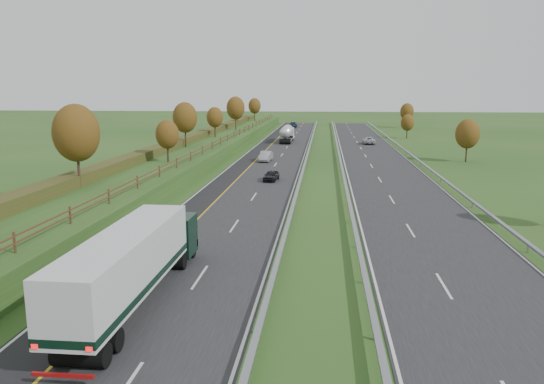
{
  "coord_description": "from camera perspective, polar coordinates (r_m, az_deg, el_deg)",
  "views": [
    {
      "loc": [
        8.42,
        -18.09,
        10.87
      ],
      "look_at": [
        3.97,
        26.6,
        2.2
      ],
      "focal_mm": 35.0,
      "sensor_mm": 36.0,
      "label": 1
    }
  ],
  "objects": [
    {
      "name": "far_carriageway",
      "position": [
        79.25,
        11.5,
        2.84
      ],
      "size": [
        10.5,
        200.0,
        0.04
      ],
      "primitive_type": "cube",
      "color": "black",
      "rests_on": "ground"
    },
    {
      "name": "hard_shoulder",
      "position": [
        79.77,
        -3.15,
        3.1
      ],
      "size": [
        3.0,
        200.0,
        0.04
      ],
      "primitive_type": "cube",
      "color": "black",
      "rests_on": "ground"
    },
    {
      "name": "fence_left",
      "position": [
        79.91,
        -6.6,
        5.01
      ],
      "size": [
        0.12,
        189.06,
        1.2
      ],
      "color": "#422B19",
      "rests_on": "embankment_left"
    },
    {
      "name": "road_tanker",
      "position": [
        112.55,
        1.61,
        6.34
      ],
      "size": [
        2.4,
        11.22,
        3.46
      ],
      "color": "silver",
      "rests_on": "near_carriageway"
    },
    {
      "name": "outer_barrier_far",
      "position": [
        79.97,
        15.65,
        3.16
      ],
      "size": [
        0.32,
        200.0,
        0.71
      ],
      "color": "gray",
      "rests_on": "ground"
    },
    {
      "name": "trees_left",
      "position": [
        77.76,
        -10.13,
        7.44
      ],
      "size": [
        6.64,
        164.3,
        7.66
      ],
      "color": "#2D2116",
      "rests_on": "embankment_left"
    },
    {
      "name": "median_barrier_near",
      "position": [
        78.8,
        3.66,
        3.43
      ],
      "size": [
        0.32,
        200.0,
        0.71
      ],
      "color": "gray",
      "rests_on": "ground"
    },
    {
      "name": "car_small_far",
      "position": [
        155.61,
        2.26,
        7.22
      ],
      "size": [
        2.29,
        5.37,
        1.54
      ],
      "primitive_type": "imported",
      "rotation": [
        0.0,
        0.0,
        -0.02
      ],
      "color": "#111C36",
      "rests_on": "near_carriageway"
    },
    {
      "name": "near_carriageway",
      "position": [
        79.29,
        -0.47,
        3.06
      ],
      "size": [
        10.5,
        200.0,
        0.04
      ],
      "primitive_type": "cube",
      "color": "black",
      "rests_on": "ground"
    },
    {
      "name": "trees_far",
      "position": [
        109.61,
        17.05,
        6.99
      ],
      "size": [
        8.45,
        118.6,
        7.12
      ],
      "color": "#2D2116",
      "rests_on": "ground"
    },
    {
      "name": "car_oncoming",
      "position": [
        110.09,
        10.35,
        5.48
      ],
      "size": [
        2.42,
        5.16,
        1.43
      ],
      "primitive_type": "imported",
      "rotation": [
        0.0,
        0.0,
        3.13
      ],
      "color": "silver",
      "rests_on": "far_carriageway"
    },
    {
      "name": "lane_markings",
      "position": [
        78.74,
        4.17,
        3.0
      ],
      "size": [
        26.75,
        200.0,
        0.01
      ],
      "color": "silver",
      "rests_on": "near_carriageway"
    },
    {
      "name": "ground",
      "position": [
        73.89,
        5.3,
        2.42
      ],
      "size": [
        400.0,
        400.0,
        0.0
      ],
      "primitive_type": "plane",
      "color": "#27491A",
      "rests_on": "ground"
    },
    {
      "name": "embankment_left",
      "position": [
        81.57,
        -9.61,
        3.83
      ],
      "size": [
        12.0,
        200.0,
        2.0
      ],
      "primitive_type": "cube",
      "color": "#27491A",
      "rests_on": "ground"
    },
    {
      "name": "car_dark_near",
      "position": [
        64.23,
        -0.08,
        1.8
      ],
      "size": [
        1.94,
        3.88,
        1.27
      ],
      "primitive_type": "imported",
      "rotation": [
        0.0,
        0.0,
        -0.12
      ],
      "color": "black",
      "rests_on": "near_carriageway"
    },
    {
      "name": "box_lorry",
      "position": [
        27.89,
        -14.62,
        -7.27
      ],
      "size": [
        2.58,
        16.28,
        4.06
      ],
      "color": "black",
      "rests_on": "near_carriageway"
    },
    {
      "name": "car_silver_mid",
      "position": [
        81.96,
        -0.68,
        3.87
      ],
      "size": [
        1.91,
        4.68,
        1.51
      ],
      "primitive_type": "imported",
      "rotation": [
        0.0,
        0.0,
        -0.07
      ],
      "color": "#9C9BA0",
      "rests_on": "near_carriageway"
    },
    {
      "name": "hedge_left",
      "position": [
        81.95,
        -10.99,
        4.9
      ],
      "size": [
        2.2,
        180.0,
        1.1
      ],
      "primitive_type": "cube",
      "color": "#343B18",
      "rests_on": "embankment_left"
    },
    {
      "name": "median_barrier_far",
      "position": [
        78.79,
        7.38,
        3.36
      ],
      "size": [
        0.32,
        200.0,
        0.71
      ],
      "color": "gray",
      "rests_on": "ground"
    }
  ]
}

